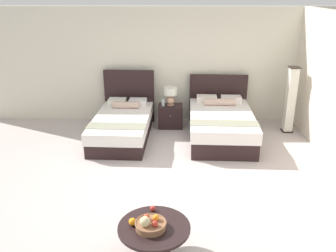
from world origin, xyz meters
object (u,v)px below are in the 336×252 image
object	(u,v)px
loose_apple	(153,208)
loose_orange	(133,222)
bed_near_window	(123,124)
vase	(163,102)
bed_near_corner	(221,124)
table_lamp	(171,94)
floor_lamp_corner	(290,100)
nightstand	(170,116)
coffee_table	(154,234)
fruit_bowl	(150,224)

from	to	relation	value
loose_apple	loose_orange	size ratio (longest dim) A/B	0.76
bed_near_window	vase	distance (m)	1.07
bed_near_corner	table_lamp	xyz separation A→B (m)	(-1.08, 0.65, 0.46)
vase	loose_apple	distance (m)	4.01
bed_near_window	floor_lamp_corner	bearing A→B (deg)	5.83
nightstand	vase	size ratio (longest dim) A/B	3.20
bed_near_corner	coffee_table	bearing A→B (deg)	-108.17
nightstand	floor_lamp_corner	world-z (taller)	floor_lamp_corner
nightstand	floor_lamp_corner	distance (m)	2.68
table_lamp	bed_near_corner	bearing A→B (deg)	-31.27
loose_orange	floor_lamp_corner	world-z (taller)	floor_lamp_corner
nightstand	loose_apple	xyz separation A→B (m)	(-0.18, -4.05, 0.22)
table_lamp	vase	bearing A→B (deg)	-160.08
loose_orange	nightstand	bearing A→B (deg)	84.75
table_lamp	fruit_bowl	world-z (taller)	table_lamp
bed_near_window	bed_near_corner	xyz separation A→B (m)	(2.09, -0.02, 0.03)
bed_near_window	bed_near_corner	bearing A→B (deg)	-0.44
bed_near_corner	vase	world-z (taller)	bed_near_corner
bed_near_corner	loose_apple	world-z (taller)	bed_near_corner
vase	fruit_bowl	xyz separation A→B (m)	(-0.02, -4.37, -0.10)
loose_apple	loose_orange	distance (m)	0.36
loose_apple	fruit_bowl	bearing A→B (deg)	-91.38
loose_apple	loose_orange	xyz separation A→B (m)	(-0.22, -0.29, 0.01)
table_lamp	nightstand	bearing A→B (deg)	-90.00
fruit_bowl	bed_near_corner	bearing A→B (deg)	71.45
bed_near_window	floor_lamp_corner	distance (m)	3.68
fruit_bowl	bed_near_window	bearing A→B (deg)	102.30
fruit_bowl	floor_lamp_corner	world-z (taller)	floor_lamp_corner
coffee_table	bed_near_corner	bearing A→B (deg)	71.83
table_lamp	vase	xyz separation A→B (m)	(-0.17, -0.06, -0.17)
loose_apple	loose_orange	bearing A→B (deg)	-126.94
bed_near_window	loose_apple	distance (m)	3.54
fruit_bowl	loose_apple	world-z (taller)	fruit_bowl
coffee_table	floor_lamp_corner	world-z (taller)	floor_lamp_corner
vase	nightstand	bearing A→B (deg)	13.57
vase	floor_lamp_corner	distance (m)	2.80
bed_near_corner	coffee_table	distance (m)	3.93
nightstand	floor_lamp_corner	size ratio (longest dim) A/B	0.38
loose_apple	bed_near_window	bearing A→B (deg)	103.66
loose_apple	vase	bearing A→B (deg)	89.78
floor_lamp_corner	bed_near_corner	bearing A→B (deg)	-165.93
bed_near_window	vase	world-z (taller)	bed_near_window
nightstand	vase	world-z (taller)	vase
vase	floor_lamp_corner	size ratio (longest dim) A/B	0.12
loose_orange	table_lamp	bearing A→B (deg)	84.77
vase	loose_apple	world-z (taller)	vase
bed_near_window	loose_orange	world-z (taller)	bed_near_window
table_lamp	loose_orange	distance (m)	4.39
vase	coffee_table	size ratio (longest dim) A/B	0.20
bed_near_corner	bed_near_window	bearing A→B (deg)	179.56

